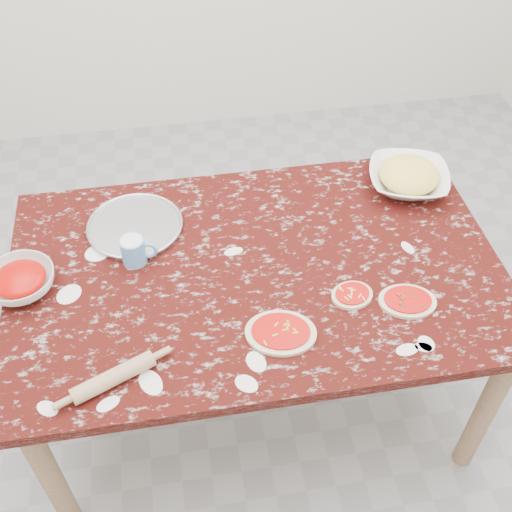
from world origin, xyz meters
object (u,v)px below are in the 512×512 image
object	(u,v)px
pizza_tray	(135,226)
rolling_pin	(113,377)
worktable	(256,284)
flour_mug	(134,250)
sauce_bowl	(21,282)
cheese_bowl	(408,179)

from	to	relation	value
pizza_tray	rolling_pin	world-z (taller)	rolling_pin
worktable	flour_mug	size ratio (longest dim) A/B	13.27
sauce_bowl	rolling_pin	xyz separation A→B (m)	(0.28, -0.40, -0.01)
pizza_tray	sauce_bowl	xyz separation A→B (m)	(-0.36, -0.23, 0.03)
pizza_tray	sauce_bowl	world-z (taller)	sauce_bowl
flour_mug	sauce_bowl	bearing A→B (deg)	-169.76
sauce_bowl	rolling_pin	bearing A→B (deg)	-54.68
worktable	pizza_tray	bearing A→B (deg)	146.50
cheese_bowl	flour_mug	distance (m)	1.03
worktable	sauce_bowl	xyz separation A→B (m)	(-0.74, 0.03, 0.12)
pizza_tray	rolling_pin	size ratio (longest dim) A/B	1.36
sauce_bowl	cheese_bowl	distance (m)	1.39
sauce_bowl	flour_mug	bearing A→B (deg)	10.24
flour_mug	rolling_pin	distance (m)	0.47
flour_mug	rolling_pin	xyz separation A→B (m)	(-0.08, -0.46, -0.02)
pizza_tray	cheese_bowl	world-z (taller)	cheese_bowl
rolling_pin	flour_mug	bearing A→B (deg)	80.66
cheese_bowl	worktable	bearing A→B (deg)	-153.51
pizza_tray	flour_mug	size ratio (longest dim) A/B	2.69
worktable	cheese_bowl	xyz separation A→B (m)	(0.62, 0.31, 0.12)
worktable	flour_mug	bearing A→B (deg)	166.48
sauce_bowl	cheese_bowl	bearing A→B (deg)	11.69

